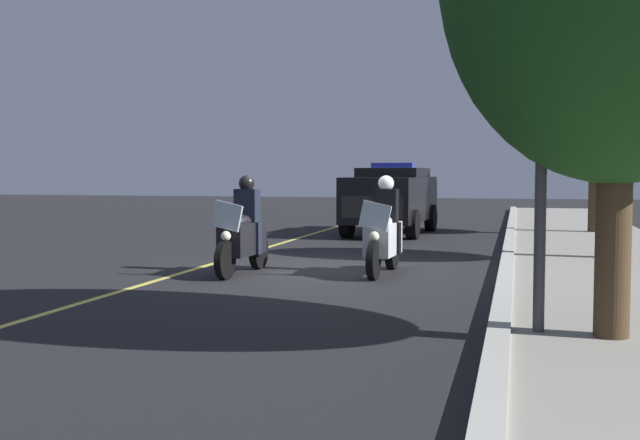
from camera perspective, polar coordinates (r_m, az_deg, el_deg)
name	(u,v)px	position (r m, az deg, el deg)	size (l,w,h in m)	color
ground_plane	(320,269)	(14.09, -0.01, -3.66)	(80.00, 80.00, 0.00)	black
curb_strip	(506,271)	(13.64, 13.70, -3.68)	(48.00, 0.24, 0.15)	#B7B5AD
sidewalk_strip	(623,276)	(13.75, 21.66, -3.88)	(48.00, 3.60, 0.10)	gray
lane_stripe_center	(208,265)	(14.79, -8.35, -3.34)	(48.00, 0.12, 0.01)	#E0D14C
police_motorcycle_lead_left	(243,234)	(13.39, -5.76, -1.04)	(2.14, 0.59, 1.72)	black
police_motorcycle_lead_right	(384,234)	(13.32, 4.76, -1.06)	(2.14, 0.59, 1.72)	black
police_suv	(391,197)	(22.08, 5.35, 1.71)	(4.99, 2.26, 2.05)	black
traffic_light	(543,70)	(8.33, 16.27, 10.66)	(0.38, 0.28, 3.72)	#38383D
tree_mid_block	(624,92)	(16.11, 21.71, 8.85)	(2.52, 2.52, 4.75)	#4C3823
tree_far_back	(597,110)	(23.00, 19.95, 7.70)	(2.43, 2.43, 4.62)	#42301E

